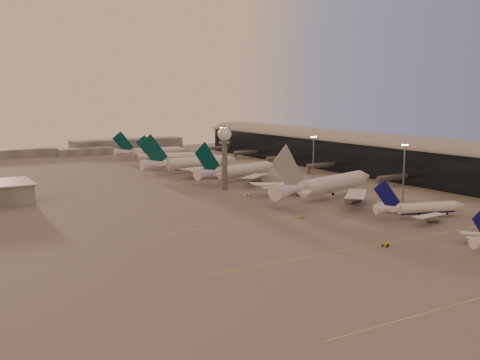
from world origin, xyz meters
TOP-DOWN VIEW (x-y plane):
  - ground at (0.00, 0.00)m, footprint 700.00×700.00m
  - taxiway_markings at (30.00, 56.00)m, footprint 180.00×185.25m
  - terminal at (107.88, 110.09)m, footprint 57.00×362.00m
  - radar_tower at (5.00, 120.00)m, footprint 6.40×6.40m
  - mast_b at (55.00, 55.00)m, footprint 3.60×0.56m
  - mast_c at (50.00, 110.00)m, footprint 3.60×0.56m
  - mast_d at (48.00, 200.00)m, footprint 3.60×0.56m
  - distant_horizon at (2.62, 325.14)m, footprint 165.00×37.50m
  - narrowbody_mid at (36.92, 29.09)m, footprint 37.34×29.40m
  - widebody_white at (32.38, 77.40)m, footprint 70.42×55.62m
  - greentail_a at (25.73, 141.84)m, footprint 58.93×46.95m
  - greentail_b at (17.67, 182.66)m, footprint 64.28×51.75m
  - greentail_c at (27.77, 224.56)m, footprint 51.09×40.64m
  - greentail_d at (24.78, 263.20)m, footprint 54.82×44.26m
  - gsv_tug_mid at (-2.96, 6.74)m, footprint 3.75×4.38m
  - gsv_truck_b at (43.63, 45.27)m, footprint 6.50×3.23m
  - gsv_truck_c at (-0.69, 51.22)m, footprint 5.59×3.45m
  - gsv_catering_b at (73.63, 72.38)m, footprint 4.49×2.20m
  - gsv_tug_far at (6.34, 99.87)m, footprint 4.07×4.66m
  - gsv_tug_hangar at (45.54, 158.04)m, footprint 3.31×2.10m

SIDE VIEW (x-z plane):
  - ground at x=0.00m, z-range 0.00..0.00m
  - taxiway_markings at x=30.00m, z-range 0.00..0.02m
  - gsv_tug_hangar at x=45.54m, z-range 0.01..0.93m
  - gsv_tug_mid at x=-2.96m, z-range 0.02..1.09m
  - gsv_tug_far at x=6.34m, z-range 0.02..1.16m
  - gsv_truck_c at x=-0.69m, z-range 0.02..2.15m
  - gsv_truck_b at x=43.63m, z-range 0.03..2.54m
  - gsv_catering_b at x=73.63m, z-range 0.00..3.65m
  - narrowbody_mid at x=36.92m, z-range -4.43..10.47m
  - greentail_c at x=27.77m, z-range -6.19..12.95m
  - greentail_d at x=24.78m, z-range -6.44..13.47m
  - greentail_a at x=25.73m, z-range -7.09..14.84m
  - distant_horizon at x=2.62m, z-range -0.61..8.39m
  - greentail_b at x=17.67m, z-range -7.55..15.80m
  - widebody_white at x=32.38m, z-range -8.32..17.16m
  - terminal at x=107.88m, z-range -1.00..22.04m
  - mast_b at x=55.00m, z-range 1.24..26.24m
  - mast_c at x=50.00m, z-range 1.24..26.24m
  - mast_d at x=48.00m, z-range 1.24..26.24m
  - radar_tower at x=5.00m, z-range 5.40..36.50m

